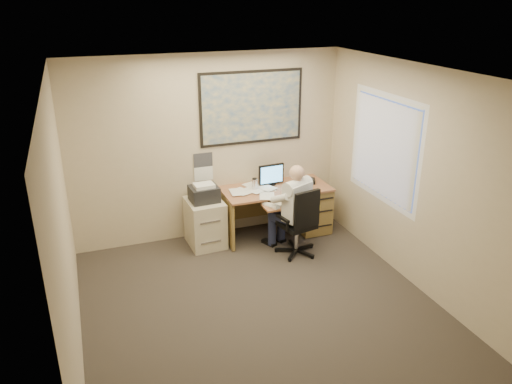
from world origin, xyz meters
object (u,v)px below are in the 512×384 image
object	(u,v)px
desk	(295,204)
filing_cabinet	(205,219)
office_chair	(297,235)
person	(296,210)

from	to	relation	value
desk	filing_cabinet	size ratio (longest dim) A/B	1.68
office_chair	person	world-z (taller)	person
office_chair	person	xyz separation A→B (m)	(0.01, 0.08, 0.36)
filing_cabinet	office_chair	world-z (taller)	office_chair
office_chair	person	bearing A→B (deg)	70.37
desk	person	bearing A→B (deg)	-113.62
filing_cabinet	person	xyz separation A→B (m)	(1.13, -0.66, 0.24)
filing_cabinet	office_chair	size ratio (longest dim) A/B	0.95
desk	filing_cabinet	xyz separation A→B (m)	(-1.42, 0.01, -0.03)
person	desk	bearing A→B (deg)	42.65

